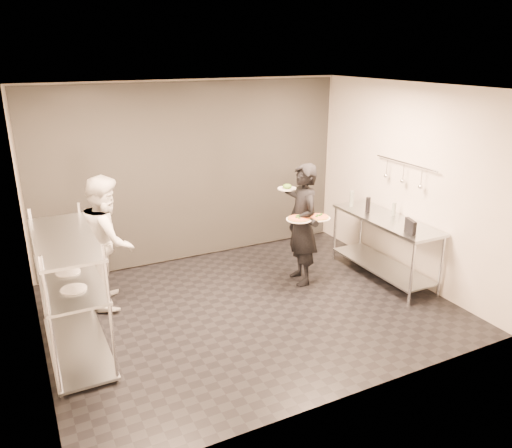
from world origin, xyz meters
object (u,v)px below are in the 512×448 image
pos_monitor (410,226)px  bottle_clear (394,209)px  salad_plate (287,187)px  bottle_dark (368,205)px  pizza_plate_near (299,219)px  pass_rack (71,289)px  bottle_green (352,199)px  prep_counter (385,237)px  waiter (302,225)px  chef (108,241)px  pizza_plate_far (318,217)px

pos_monitor → bottle_clear: bottle_clear is taller
salad_plate → bottle_dark: size_ratio=1.20×
bottle_clear → pizza_plate_near: bearing=173.0°
pass_rack → salad_plate: pass_rack is taller
pizza_plate_near → bottle_clear: bearing=-7.0°
pass_rack → bottle_green: size_ratio=6.65×
prep_counter → waiter: bearing=160.3°
chef → salad_plate: 2.57m
pass_rack → chef: chef is taller
pizza_plate_far → bottle_dark: bottle_dark is taller
salad_plate → bottle_clear: (1.40, -0.69, -0.33)m
prep_counter → chef: size_ratio=1.04×
pizza_plate_far → bottle_green: bearing=27.3°
pizza_plate_near → salad_plate: (0.10, 0.50, 0.31)m
pizza_plate_far → salad_plate: (-0.20, 0.52, 0.32)m
prep_counter → bottle_clear: (0.18, 0.05, 0.39)m
prep_counter → bottle_dark: bottle_dark is taller
pass_rack → pizza_plate_near: (3.01, 0.24, 0.27)m
pizza_plate_near → prep_counter: bearing=-10.2°
pizza_plate_far → salad_plate: 0.65m
waiter → pizza_plate_far: 0.28m
pass_rack → pizza_plate_near: size_ratio=4.60×
waiter → bottle_dark: (1.08, -0.08, 0.16)m
waiter → pos_monitor: bearing=53.6°
waiter → pos_monitor: 1.46m
pass_rack → pizza_plate_far: (3.31, 0.22, 0.25)m
chef → pizza_plate_near: chef is taller
pos_monitor → bottle_dark: (0.05, 0.94, 0.03)m
bottle_green → bottle_dark: (0.02, -0.36, -0.00)m
pass_rack → pizza_plate_far: bearing=3.8°
bottle_dark → bottle_clear: bearing=-48.3°
pass_rack → prep_counter: size_ratio=0.89×
pizza_plate_near → pizza_plate_far: bearing=-3.7°
pass_rack → bottle_dark: bearing=4.5°
pos_monitor → waiter: bearing=152.9°
prep_counter → pos_monitor: size_ratio=7.22×
pass_rack → pos_monitor: bearing=-8.1°
prep_counter → pizza_plate_far: size_ratio=5.38×
pizza_plate_near → bottle_clear: size_ratio=1.81×
pizza_plate_near → pass_rack: bearing=-175.4°
pass_rack → pos_monitor: pass_rack is taller
pizza_plate_near → bottle_dark: (1.25, 0.10, -0.00)m
chef → bottle_green: 3.65m
salad_plate → bottle_green: bearing=-2.3°
pass_rack → pizza_plate_near: bearing=4.6°
chef → pos_monitor: 3.96m
pass_rack → bottle_dark: 4.28m
pizza_plate_near → pos_monitor: 1.47m
bottle_dark → prep_counter: bearing=-77.5°
bottle_green → bottle_dark: bottle_green is taller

